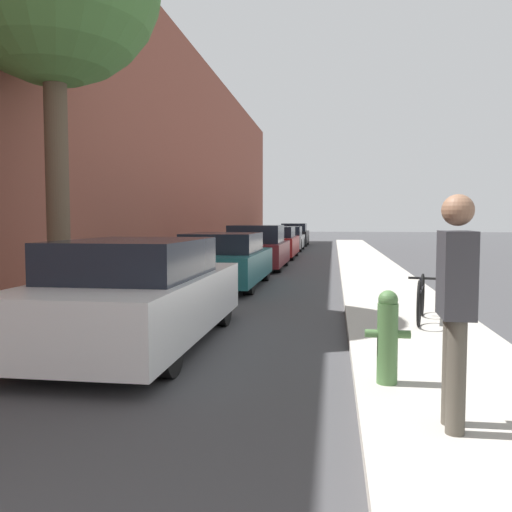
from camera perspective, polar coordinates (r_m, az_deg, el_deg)
The scene contains 13 objects.
ground_plane at distance 16.15m, azimuth 2.28°, elevation -2.05°, with size 120.00×120.00×0.00m, color #3D3D3F.
sidewalk_left at distance 16.69m, azimuth -7.68°, elevation -1.68°, with size 2.00×52.00×0.12m.
sidewalk_right at distance 16.10m, azimuth 12.60°, elevation -1.95°, with size 2.00×52.00×0.12m.
building_facade_left at distance 17.24m, azimuth -12.23°, elevation 12.50°, with size 0.70×52.00×8.56m.
parked_car_white at distance 7.26m, azimuth -12.40°, elevation -4.02°, with size 1.84×4.51×1.41m.
parked_car_teal at distance 13.31m, azimuth -3.41°, elevation -0.49°, with size 1.89×4.44×1.35m.
parked_car_maroon at distance 18.16m, azimuth 0.12°, elevation 0.81°, with size 1.91×4.07×1.49m.
parked_car_red at distance 23.25m, azimuth 2.00°, elevation 1.41°, with size 1.88×4.35×1.38m.
parked_car_silver at distance 29.04m, azimuth 3.39°, elevation 1.83°, with size 1.70×4.04×1.32m.
parked_car_black at distance 34.77m, azimuth 4.14°, elevation 2.26°, with size 1.74×3.94×1.45m.
fire_hydrant at distance 5.23m, azimuth 13.91°, elevation -8.29°, with size 0.42×0.19×0.89m.
pedestrian at distance 4.16m, azimuth 20.61°, elevation -4.14°, with size 0.24×0.44×1.74m.
bicycle at distance 8.57m, azimuth 17.25°, elevation -4.33°, with size 0.49×1.65×0.68m.
Camera 1 is at (1.69, 0.03, 1.67)m, focal length 37.33 mm.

